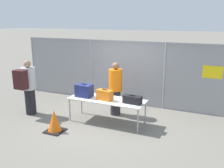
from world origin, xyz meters
TOP-DOWN VIEW (x-y plane):
  - ground_plane at (0.00, 0.00)m, footprint 120.00×120.00m
  - fence_section at (0.02, 1.76)m, footprint 8.54×0.07m
  - inspection_table at (0.14, -0.15)m, footprint 2.30×0.82m
  - suitcase_navy at (-0.60, -0.20)m, footprint 0.51×0.36m
  - suitcase_orange at (0.11, -0.23)m, footprint 0.50×0.29m
  - suitcase_black at (0.96, -0.20)m, footprint 0.54×0.28m
  - traveler_hooded at (-2.45, -0.59)m, footprint 0.44×0.68m
  - security_worker_near at (0.11, 0.56)m, footprint 0.43×0.43m
  - utility_trailer at (1.56, 3.98)m, footprint 4.56×2.17m
  - traffic_cone at (-0.92, -1.32)m, footprint 0.50×0.50m

SIDE VIEW (x-z plane):
  - ground_plane at x=0.00m, z-range 0.00..0.00m
  - traffic_cone at x=-0.92m, z-range -0.02..0.60m
  - utility_trailer at x=1.56m, z-range 0.06..0.72m
  - inspection_table at x=0.14m, z-range 0.32..1.06m
  - suitcase_black at x=0.96m, z-range 0.73..0.98m
  - suitcase_orange at x=0.11m, z-range 0.73..1.05m
  - security_worker_near at x=0.11m, z-range 0.03..1.76m
  - suitcase_navy at x=-0.60m, z-range 0.73..1.13m
  - traveler_hooded at x=-2.45m, z-range 0.09..1.87m
  - fence_section at x=0.02m, z-range 0.05..2.36m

